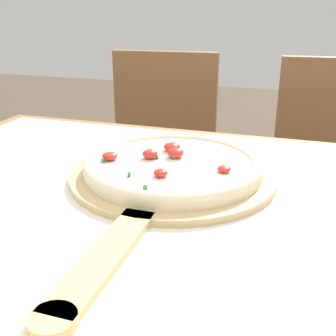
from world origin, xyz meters
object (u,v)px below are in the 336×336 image
(pizza_peel, at_px, (169,180))
(chair_left, at_px, (160,159))
(pizza, at_px, (173,165))
(chair_right, at_px, (332,178))

(pizza_peel, bearing_deg, chair_left, 110.31)
(pizza, distance_m, chair_right, 0.81)
(pizza_peel, bearing_deg, pizza, 90.95)
(pizza, bearing_deg, chair_left, 110.98)
(pizza_peel, relative_size, chair_right, 0.69)
(pizza_peel, relative_size, chair_left, 0.69)
(pizza_peel, relative_size, pizza, 1.90)
(pizza, height_order, chair_right, chair_right)
(pizza_peel, height_order, chair_right, chair_right)
(pizza_peel, xyz_separation_m, chair_left, (-0.26, 0.72, -0.24))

